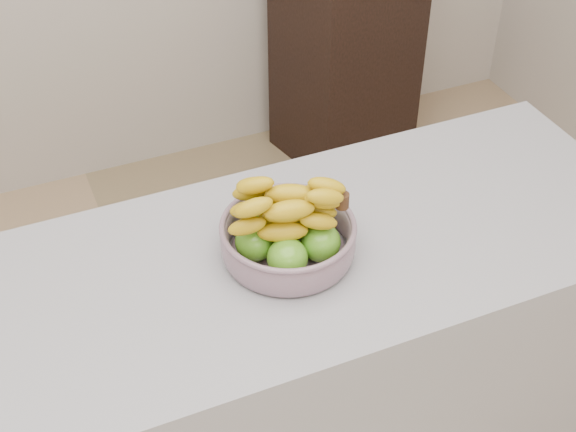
# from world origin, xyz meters

# --- Properties ---
(counter) EXTENTS (2.00, 0.60, 0.90)m
(counter) POSITION_xyz_m (0.00, 0.30, 0.45)
(counter) COLOR #A4A4AC
(counter) RESTS_ON ground
(cabinet) EXTENTS (0.57, 0.50, 0.89)m
(cabinet) POSITION_xyz_m (1.08, 1.78, 0.45)
(cabinet) COLOR black
(cabinet) RESTS_ON ground
(fruit_bowl) EXTENTS (0.27, 0.27, 0.17)m
(fruit_bowl) POSITION_xyz_m (0.20, 0.30, 0.96)
(fruit_bowl) COLOR #8C97A8
(fruit_bowl) RESTS_ON counter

